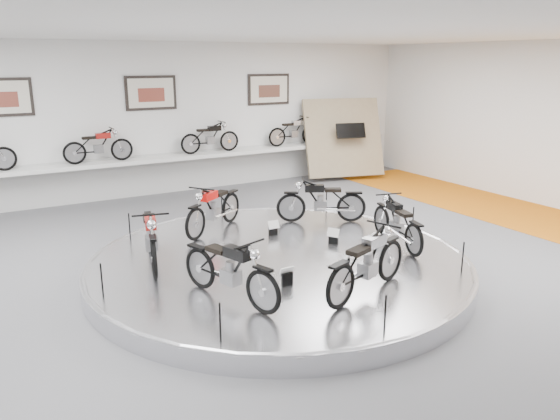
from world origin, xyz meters
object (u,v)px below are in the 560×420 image
bike_b (214,207)px  bike_d (230,269)px  display_platform (279,266)px  bike_c (151,236)px  shelf (158,159)px  bike_e (367,262)px  bike_f (397,222)px  bike_a (321,200)px

bike_b → bike_d: bike_b is taller
display_platform → bike_c: (-1.95, 0.78, 0.63)m
shelf → bike_e: size_ratio=6.73×
display_platform → bike_d: size_ratio=4.03×
bike_c → bike_e: bike_c is taller
shelf → bike_b: size_ratio=6.83×
bike_b → bike_d: (-1.09, -3.07, -0.01)m
bike_b → bike_f: (2.49, -2.45, -0.03)m
bike_b → bike_e: bearing=65.6°
shelf → bike_a: bike_a is taller
shelf → bike_e: bike_e is taller
bike_b → bike_c: size_ratio=0.98×
bike_a → shelf: bearing=-41.0°
shelf → bike_a: (1.79, -5.01, -0.24)m
display_platform → bike_b: bearing=100.4°
bike_c → bike_e: bearing=54.3°
display_platform → bike_e: (0.33, -1.90, 0.63)m
display_platform → shelf: shelf is taller
bike_a → bike_c: (-3.74, -0.60, 0.02)m
bike_e → bike_f: 2.27m
bike_f → bike_d: bearing=113.2°
bike_d → shelf: bearing=151.2°
bike_a → bike_d: size_ratio=0.98×
bike_b → shelf: bearing=-129.1°
bike_b → bike_e: 3.89m
shelf → bike_d: (-1.44, -7.54, -0.23)m
shelf → bike_f: (2.13, -6.92, -0.26)m
bike_c → display_platform: bearing=82.0°
shelf → bike_e: bearing=-87.7°
display_platform → bike_a: (1.79, 1.39, 0.61)m
bike_a → bike_f: 1.93m
bike_c → bike_b: bearing=139.6°
display_platform → bike_f: bearing=-13.6°
display_platform → bike_a: 2.35m
display_platform → bike_d: 1.94m
bike_a → bike_e: size_ratio=0.95×
shelf → bike_e: (0.33, -8.30, -0.22)m
display_platform → bike_c: size_ratio=3.91×
bike_e → bike_d: bearing=137.7°
display_platform → bike_e: size_ratio=3.91×
bike_f → display_platform: bearing=89.8°
bike_a → bike_e: (-1.46, -3.29, 0.02)m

